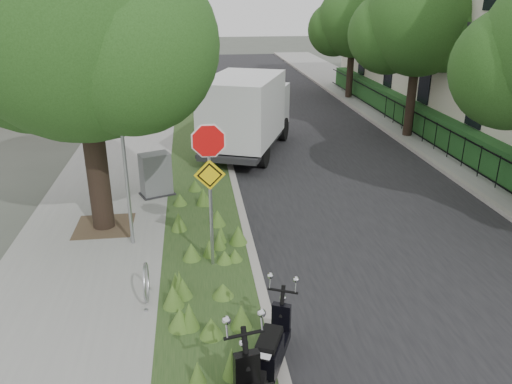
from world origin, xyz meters
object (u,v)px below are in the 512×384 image
sign_assembly (209,167)px  box_truck (247,110)px  scooter_far (271,352)px  utility_cabinet (156,175)px

sign_assembly → box_truck: sign_assembly is taller
scooter_far → sign_assembly: bearing=102.0°
scooter_far → utility_cabinet: bearing=105.6°
scooter_far → box_truck: box_truck is taller
utility_cabinet → box_truck: bearing=52.7°
sign_assembly → utility_cabinet: 4.71m
sign_assembly → scooter_far: size_ratio=2.05×
box_truck → sign_assembly: bearing=-101.6°
box_truck → utility_cabinet: box_truck is taller
scooter_far → utility_cabinet: utility_cabinet is taller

